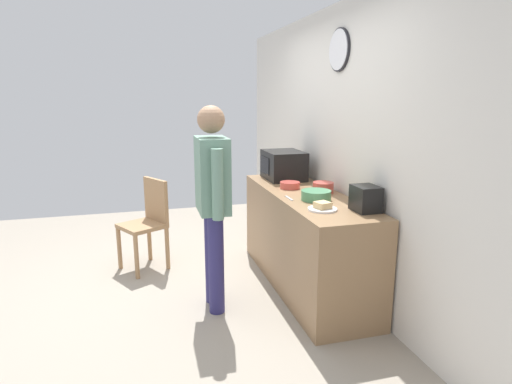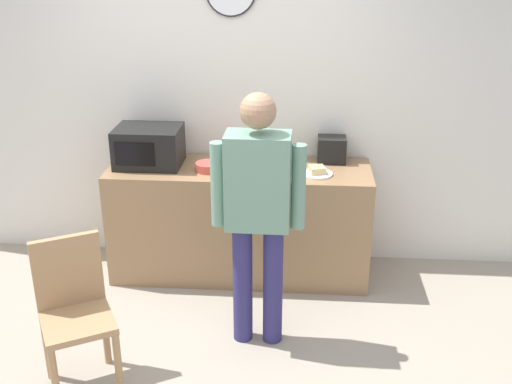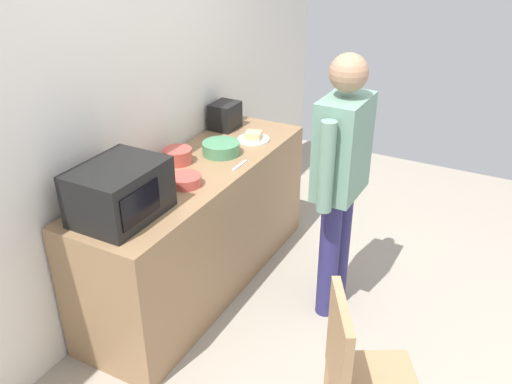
{
  "view_description": "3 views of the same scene",
  "coord_description": "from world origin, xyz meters",
  "px_view_note": "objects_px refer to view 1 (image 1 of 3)",
  "views": [
    {
      "loc": [
        3.76,
        -0.25,
        1.79
      ],
      "look_at": [
        0.15,
        0.75,
        0.94
      ],
      "focal_mm": 30.01,
      "sensor_mm": 36.0,
      "label": 1
    },
    {
      "loc": [
        0.65,
        -3.2,
        2.54
      ],
      "look_at": [
        0.34,
        0.83,
        0.87
      ],
      "focal_mm": 43.24,
      "sensor_mm": 36.0,
      "label": 2
    },
    {
      "loc": [
        -2.46,
        -0.62,
        2.41
      ],
      "look_at": [
        0.22,
        0.8,
        0.81
      ],
      "focal_mm": 38.16,
      "sensor_mm": 36.0,
      "label": 3
    }
  ],
  "objects_px": {
    "cereal_bowl": "(323,187)",
    "fork_utensil": "(289,198)",
    "microwave": "(283,165)",
    "mixing_bowl": "(290,185)",
    "person_standing": "(213,194)",
    "toaster": "(366,199)",
    "wooden_chair": "(148,219)",
    "salad_bowl": "(316,195)",
    "sandwich_plate": "(323,207)"
  },
  "relations": [
    {
      "from": "cereal_bowl",
      "to": "fork_utensil",
      "type": "xyz_separation_m",
      "value": [
        0.15,
        -0.39,
        -0.04
      ]
    },
    {
      "from": "fork_utensil",
      "to": "microwave",
      "type": "bearing_deg",
      "value": 164.12
    },
    {
      "from": "mixing_bowl",
      "to": "person_standing",
      "type": "bearing_deg",
      "value": -62.07
    },
    {
      "from": "mixing_bowl",
      "to": "toaster",
      "type": "distance_m",
      "value": 0.98
    },
    {
      "from": "person_standing",
      "to": "wooden_chair",
      "type": "relative_size",
      "value": 1.82
    },
    {
      "from": "cereal_bowl",
      "to": "toaster",
      "type": "xyz_separation_m",
      "value": [
        0.69,
        0.05,
        0.05
      ]
    },
    {
      "from": "salad_bowl",
      "to": "mixing_bowl",
      "type": "relative_size",
      "value": 1.34
    },
    {
      "from": "cereal_bowl",
      "to": "sandwich_plate",
      "type": "bearing_deg",
      "value": -24.57
    },
    {
      "from": "person_standing",
      "to": "mixing_bowl",
      "type": "bearing_deg",
      "value": 117.93
    },
    {
      "from": "microwave",
      "to": "sandwich_plate",
      "type": "relative_size",
      "value": 2.16
    },
    {
      "from": "person_standing",
      "to": "wooden_chair",
      "type": "bearing_deg",
      "value": -154.15
    },
    {
      "from": "microwave",
      "to": "mixing_bowl",
      "type": "height_order",
      "value": "microwave"
    },
    {
      "from": "sandwich_plate",
      "to": "microwave",
      "type": "bearing_deg",
      "value": 174.64
    },
    {
      "from": "sandwich_plate",
      "to": "fork_utensil",
      "type": "xyz_separation_m",
      "value": [
        -0.43,
        -0.13,
        -0.02
      ]
    },
    {
      "from": "microwave",
      "to": "salad_bowl",
      "type": "xyz_separation_m",
      "value": [
        0.98,
        -0.04,
        -0.11
      ]
    },
    {
      "from": "salad_bowl",
      "to": "cereal_bowl",
      "type": "xyz_separation_m",
      "value": [
        -0.26,
        0.18,
        0.01
      ]
    },
    {
      "from": "microwave",
      "to": "sandwich_plate",
      "type": "height_order",
      "value": "microwave"
    },
    {
      "from": "microwave",
      "to": "fork_utensil",
      "type": "bearing_deg",
      "value": -15.88
    },
    {
      "from": "person_standing",
      "to": "toaster",
      "type": "bearing_deg",
      "value": 65.82
    },
    {
      "from": "microwave",
      "to": "cereal_bowl",
      "type": "relative_size",
      "value": 2.6
    },
    {
      "from": "wooden_chair",
      "to": "fork_utensil",
      "type": "bearing_deg",
      "value": 49.69
    },
    {
      "from": "cereal_bowl",
      "to": "wooden_chair",
      "type": "distance_m",
      "value": 1.84
    },
    {
      "from": "toaster",
      "to": "wooden_chair",
      "type": "distance_m",
      "value": 2.29
    },
    {
      "from": "salad_bowl",
      "to": "person_standing",
      "type": "xyz_separation_m",
      "value": [
        -0.07,
        -0.89,
        0.05
      ]
    },
    {
      "from": "cereal_bowl",
      "to": "mixing_bowl",
      "type": "height_order",
      "value": "cereal_bowl"
    },
    {
      "from": "toaster",
      "to": "person_standing",
      "type": "xyz_separation_m",
      "value": [
        -0.5,
        -1.11,
        -0.0
      ]
    },
    {
      "from": "person_standing",
      "to": "microwave",
      "type": "bearing_deg",
      "value": 134.59
    },
    {
      "from": "salad_bowl",
      "to": "fork_utensil",
      "type": "distance_m",
      "value": 0.24
    },
    {
      "from": "sandwich_plate",
      "to": "wooden_chair",
      "type": "height_order",
      "value": "sandwich_plate"
    },
    {
      "from": "fork_utensil",
      "to": "salad_bowl",
      "type": "bearing_deg",
      "value": 62.59
    },
    {
      "from": "toaster",
      "to": "wooden_chair",
      "type": "relative_size",
      "value": 0.23
    },
    {
      "from": "mixing_bowl",
      "to": "wooden_chair",
      "type": "xyz_separation_m",
      "value": [
        -0.61,
        -1.34,
        -0.41
      ]
    },
    {
      "from": "mixing_bowl",
      "to": "microwave",
      "type": "bearing_deg",
      "value": 168.54
    },
    {
      "from": "fork_utensil",
      "to": "wooden_chair",
      "type": "relative_size",
      "value": 0.18
    },
    {
      "from": "sandwich_plate",
      "to": "toaster",
      "type": "relative_size",
      "value": 1.05
    },
    {
      "from": "microwave",
      "to": "wooden_chair",
      "type": "distance_m",
      "value": 1.54
    },
    {
      "from": "microwave",
      "to": "cereal_bowl",
      "type": "height_order",
      "value": "microwave"
    },
    {
      "from": "fork_utensil",
      "to": "wooden_chair",
      "type": "distance_m",
      "value": 1.6
    },
    {
      "from": "cereal_bowl",
      "to": "toaster",
      "type": "bearing_deg",
      "value": 3.77
    },
    {
      "from": "salad_bowl",
      "to": "sandwich_plate",
      "type": "bearing_deg",
      "value": -14.38
    },
    {
      "from": "sandwich_plate",
      "to": "mixing_bowl",
      "type": "height_order",
      "value": "sandwich_plate"
    },
    {
      "from": "sandwich_plate",
      "to": "wooden_chair",
      "type": "xyz_separation_m",
      "value": [
        -1.43,
        -1.31,
        -0.4
      ]
    },
    {
      "from": "salad_bowl",
      "to": "wooden_chair",
      "type": "xyz_separation_m",
      "value": [
        -1.11,
        -1.39,
        -0.42
      ]
    },
    {
      "from": "fork_utensil",
      "to": "wooden_chair",
      "type": "height_order",
      "value": "wooden_chair"
    },
    {
      "from": "sandwich_plate",
      "to": "wooden_chair",
      "type": "relative_size",
      "value": 0.25
    },
    {
      "from": "cereal_bowl",
      "to": "fork_utensil",
      "type": "height_order",
      "value": "cereal_bowl"
    },
    {
      "from": "toaster",
      "to": "wooden_chair",
      "type": "xyz_separation_m",
      "value": [
        -1.55,
        -1.62,
        -0.48
      ]
    },
    {
      "from": "microwave",
      "to": "sandwich_plate",
      "type": "xyz_separation_m",
      "value": [
        1.3,
        -0.12,
        -0.13
      ]
    },
    {
      "from": "sandwich_plate",
      "to": "toaster",
      "type": "xyz_separation_m",
      "value": [
        0.12,
        0.31,
        0.08
      ]
    },
    {
      "from": "microwave",
      "to": "person_standing",
      "type": "bearing_deg",
      "value": -45.41
    }
  ]
}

